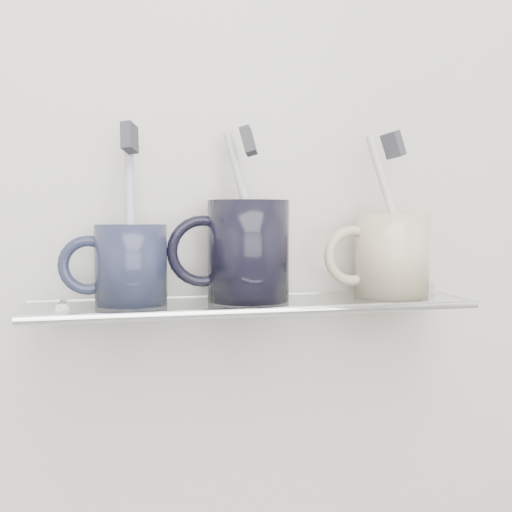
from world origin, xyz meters
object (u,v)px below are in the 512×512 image
object	(u,v)px
mug_left	(131,264)
mug_center	(248,251)
mug_right	(392,255)
shelf_glass	(252,304)

from	to	relation	value
mug_left	mug_center	distance (m)	0.13
mug_right	mug_center	bearing A→B (deg)	165.40
shelf_glass	mug_right	world-z (taller)	mug_right
mug_center	mug_right	xyz separation A→B (m)	(0.18, 0.00, -0.01)
shelf_glass	mug_left	size ratio (longest dim) A/B	5.72
mug_center	mug_right	bearing A→B (deg)	-23.50
mug_right	shelf_glass	bearing A→B (deg)	167.05
mug_right	mug_left	bearing A→B (deg)	165.40
mug_center	mug_right	size ratio (longest dim) A/B	1.15
shelf_glass	mug_right	distance (m)	0.18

